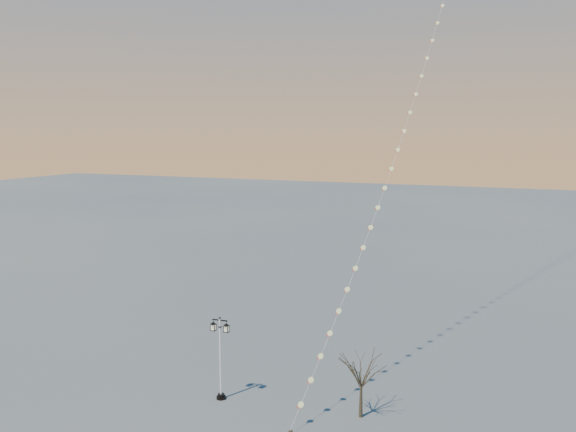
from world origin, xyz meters
The scene contains 4 objects.
ground centered at (0.00, 0.00, 0.00)m, with size 300.00×300.00×0.00m, color #575958.
street_lamp centered at (-3.11, 1.05, 2.84)m, with size 1.30×0.57×5.14m.
bare_tree centered at (5.31, 2.10, 2.49)m, with size 2.17×2.17×3.59m.
kite_train centered at (5.49, 18.13, 24.54)m, with size 6.88×39.33×49.23m.
Camera 1 is at (13.44, -28.22, 16.05)m, focal length 36.39 mm.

